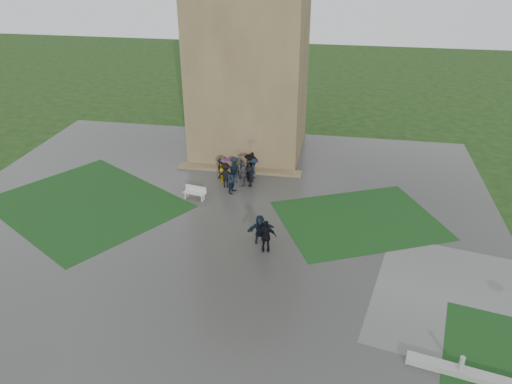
% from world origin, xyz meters
% --- Properties ---
extents(ground, '(120.00, 120.00, 0.00)m').
position_xyz_m(ground, '(0.00, 0.00, 0.00)').
color(ground, black).
extents(plaza, '(34.00, 34.00, 0.02)m').
position_xyz_m(plaza, '(0.00, 2.00, 0.01)').
color(plaza, '#333331').
rests_on(plaza, ground).
extents(lawn_inset_left, '(14.10, 13.46, 0.01)m').
position_xyz_m(lawn_inset_left, '(-8.50, 4.00, 0.03)').
color(lawn_inset_left, black).
rests_on(lawn_inset_left, plaza).
extents(lawn_inset_right, '(11.12, 10.15, 0.01)m').
position_xyz_m(lawn_inset_right, '(8.50, 5.00, 0.03)').
color(lawn_inset_right, black).
rests_on(lawn_inset_right, plaza).
extents(tower, '(8.00, 8.00, 18.00)m').
position_xyz_m(tower, '(0.00, 15.00, 9.00)').
color(tower, brown).
rests_on(tower, ground).
extents(tower_plinth, '(9.00, 0.80, 0.22)m').
position_xyz_m(tower_plinth, '(0.00, 10.60, 0.13)').
color(tower_plinth, brown).
rests_on(tower_plinth, plaza).
extents(bench, '(1.54, 0.73, 0.86)m').
position_xyz_m(bench, '(-1.91, 5.93, 0.46)').
color(bench, '#B4B4AF').
rests_on(bench, plaza).
extents(visitor_cluster, '(3.13, 4.11, 2.53)m').
position_xyz_m(visitor_cluster, '(0.38, 8.86, 1.07)').
color(visitor_cluster, black).
rests_on(visitor_cluster, plaza).
extents(pedestrian_mid, '(1.61, 1.20, 1.65)m').
position_xyz_m(pedestrian_mid, '(3.08, 1.62, 0.85)').
color(pedestrian_mid, black).
rests_on(pedestrian_mid, plaza).
extents(pedestrian_near, '(1.18, 0.79, 1.87)m').
position_xyz_m(pedestrian_near, '(3.56, 0.74, 0.96)').
color(pedestrian_near, black).
rests_on(pedestrian_near, plaza).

